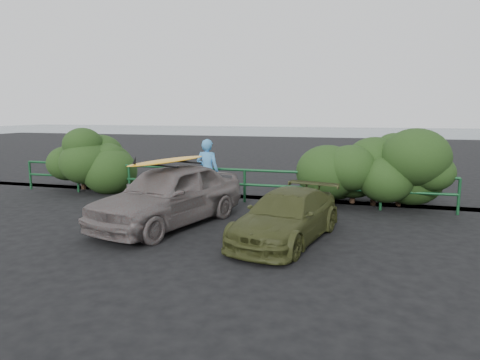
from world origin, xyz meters
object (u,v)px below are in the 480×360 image
object	(u,v)px
olive_vehicle	(287,216)
man	(207,171)
guardrail	(214,184)
sedan	(169,195)
surfboard	(168,161)

from	to	relation	value
olive_vehicle	man	world-z (taller)	man
guardrail	sedan	distance (m)	3.10
man	surfboard	xyz separation A→B (m)	(-0.02, -2.66, 0.61)
guardrail	olive_vehicle	bearing A→B (deg)	-50.70
guardrail	sedan	bearing A→B (deg)	-91.35
olive_vehicle	man	distance (m)	4.36
sedan	olive_vehicle	bearing A→B (deg)	6.49
guardrail	man	distance (m)	0.63
sedan	olive_vehicle	world-z (taller)	sedan
man	surfboard	distance (m)	2.73
guardrail	man	world-z (taller)	man
guardrail	surfboard	world-z (taller)	surfboard
man	sedan	bearing A→B (deg)	93.50
sedan	olive_vehicle	distance (m)	3.05
guardrail	man	size ratio (longest dim) A/B	7.15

